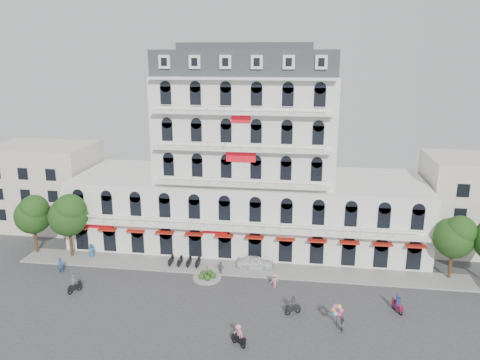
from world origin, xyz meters
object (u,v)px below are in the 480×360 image
(rider_northeast, at_px, (293,305))
(rider_center, at_px, (238,335))
(rider_west, at_px, (74,285))
(parked_car, at_px, (256,262))
(rider_east, at_px, (398,304))
(balloon_vendor, at_px, (340,318))

(rider_northeast, xyz_separation_m, rider_center, (-4.52, -5.82, 0.13))
(rider_west, height_order, rider_center, rider_center)
(rider_west, distance_m, rider_center, 19.80)
(parked_car, height_order, rider_east, rider_east)
(parked_car, distance_m, balloon_vendor, 14.87)
(parked_car, bearing_deg, rider_west, 114.45)
(rider_center, xyz_separation_m, balloon_vendor, (8.77, 3.51, 0.23))
(rider_east, height_order, rider_center, rider_center)
(rider_west, xyz_separation_m, rider_east, (33.21, 0.80, 0.03))
(rider_center, bearing_deg, balloon_vendor, 59.45)
(rider_east, height_order, balloon_vendor, balloon_vendor)
(rider_east, bearing_deg, rider_west, 66.93)
(rider_northeast, relative_size, balloon_vendor, 0.81)
(parked_car, distance_m, rider_northeast, 10.63)
(rider_west, height_order, balloon_vendor, balloon_vendor)
(parked_car, xyz_separation_m, balloon_vendor, (8.99, -11.83, 0.56))
(balloon_vendor, bearing_deg, rider_northeast, 151.43)
(rider_west, bearing_deg, rider_center, -78.41)
(parked_car, bearing_deg, balloon_vendor, -143.21)
(rider_east, bearing_deg, parked_car, 38.06)
(rider_west, xyz_separation_m, rider_northeast, (23.11, -0.99, 0.06))
(rider_east, xyz_separation_m, rider_center, (-14.62, -7.62, 0.15))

